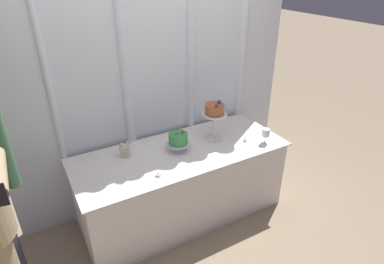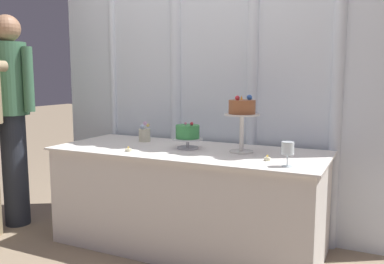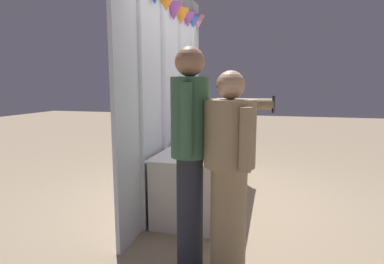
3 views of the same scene
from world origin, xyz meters
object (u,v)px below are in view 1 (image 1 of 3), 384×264
object	(u,v)px
cake_table	(182,183)
cake_display_nearleft	(178,140)
cake_display_nearright	(215,113)
wine_glass	(266,133)
tealight_near_left	(245,140)
tealight_far_left	(158,175)
flower_vase	(125,150)

from	to	relation	value
cake_table	cake_display_nearleft	size ratio (longest dim) A/B	8.92
cake_display_nearright	wine_glass	xyz separation A→B (m)	(0.39, -0.31, -0.17)
cake_table	tealight_near_left	size ratio (longest dim) A/B	48.96
cake_display_nearleft	wine_glass	bearing A→B (deg)	-19.91
cake_table	tealight_near_left	bearing A→B (deg)	-12.67
cake_display_nearright	tealight_far_left	bearing A→B (deg)	-157.53
cake_display_nearright	wine_glass	bearing A→B (deg)	-38.84
cake_table	tealight_near_left	xyz separation A→B (m)	(0.63, -0.14, 0.38)
cake_table	cake_display_nearright	bearing A→B (deg)	7.91
tealight_far_left	tealight_near_left	size ratio (longest dim) A/B	1.15
cake_display_nearright	tealight_far_left	world-z (taller)	cake_display_nearright
cake_display_nearleft	tealight_near_left	world-z (taller)	cake_display_nearleft
cake_table	wine_glass	distance (m)	0.95
tealight_far_left	tealight_near_left	xyz separation A→B (m)	(0.98, 0.11, 0.00)
cake_display_nearleft	flower_vase	distance (m)	0.49
cake_table	wine_glass	bearing A→B (deg)	-18.24
flower_vase	tealight_far_left	bearing A→B (deg)	-72.91
cake_display_nearleft	flower_vase	size ratio (longest dim) A/B	1.31
wine_glass	tealight_near_left	bearing A→B (deg)	142.37
cake_display_nearleft	tealight_near_left	size ratio (longest dim) A/B	5.49
tealight_far_left	tealight_near_left	distance (m)	0.98
cake_display_nearleft	tealight_far_left	distance (m)	0.45
flower_vase	tealight_far_left	distance (m)	0.45
cake_display_nearright	wine_glass	distance (m)	0.53
cake_display_nearleft	tealight_near_left	distance (m)	0.68
flower_vase	tealight_far_left	xyz separation A→B (m)	(0.13, -0.43, -0.05)
wine_glass	flower_vase	bearing A→B (deg)	160.97
cake_display_nearleft	tealight_near_left	bearing A→B (deg)	-14.95
flower_vase	cake_display_nearleft	bearing A→B (deg)	-17.49
cake_display_nearright	tealight_near_left	world-z (taller)	cake_display_nearright
tealight_near_left	tealight_far_left	bearing A→B (deg)	-173.66
wine_glass	flower_vase	xyz separation A→B (m)	(-1.26, 0.43, -0.05)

